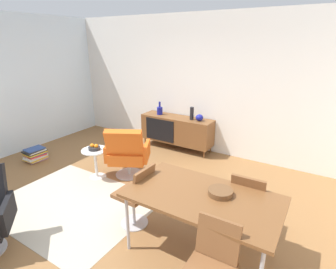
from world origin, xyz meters
name	(u,v)px	position (x,y,z in m)	size (l,w,h in m)	color
ground_plane	(120,204)	(0.00, 0.00, 0.00)	(8.32, 8.32, 0.00)	olive
wall_back	(199,85)	(0.00, 2.60, 1.40)	(6.80, 0.12, 2.80)	white
sideboard	(177,129)	(-0.36, 2.30, 0.44)	(1.60, 0.45, 0.72)	brown
vase_cobalt	(192,113)	(0.00, 2.30, 0.85)	(0.08, 0.08, 0.26)	black
vase_sculptural_dark	(199,118)	(0.18, 2.30, 0.79)	(0.15, 0.15, 0.14)	navy
vase_ceramic_small	(160,110)	(-0.79, 2.30, 0.81)	(0.13, 0.13, 0.28)	navy
dining_table	(203,199)	(1.40, -0.22, 0.70)	(1.60, 0.90, 0.74)	brown
wooden_bowl_on_table	(220,192)	(1.55, -0.11, 0.77)	(0.26, 0.26, 0.06)	brown
dining_chair_near_window	(137,193)	(0.51, -0.22, 0.47)	(0.43, 0.41, 0.86)	brown
dining_chair_front_right	(212,266)	(1.75, -0.78, 0.47)	(0.41, 0.43, 0.86)	brown
dining_chair_back_right	(249,201)	(1.75, 0.34, 0.47)	(0.41, 0.43, 0.86)	brown
lounge_chair_red	(127,152)	(-0.44, 0.73, 0.47)	(0.88, 0.86, 0.95)	#D85919
side_table_round	(95,160)	(-0.90, 0.42, 0.32)	(0.44, 0.44, 0.52)	white
fruit_bowl	(94,148)	(-0.90, 0.42, 0.56)	(0.20, 0.20, 0.11)	#262628
magazine_stack	(35,155)	(-2.43, 0.27, 0.13)	(0.34, 0.41, 0.26)	#99668C
area_rug	(73,204)	(-0.58, -0.37, 0.00)	(2.20, 1.70, 0.01)	#B7AD99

